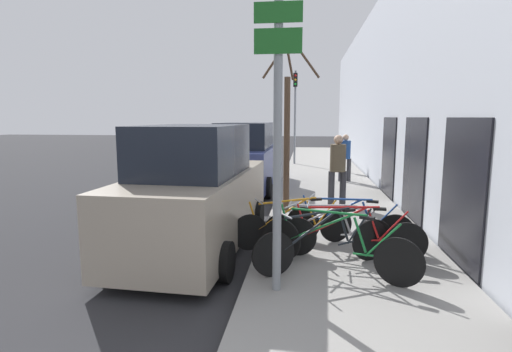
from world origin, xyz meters
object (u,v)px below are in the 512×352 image
at_px(bicycle_1, 324,243).
at_px(bicycle_5, 348,225).
at_px(parked_car_0, 196,194).
at_px(bicycle_4, 294,225).
at_px(signpost, 278,135).
at_px(pedestrian_far, 345,154).
at_px(bicycle_2, 351,236).
at_px(pedestrian_near, 338,165).
at_px(bicycle_3, 327,231).
at_px(street_tree, 287,134).
at_px(parked_car_1, 246,159).
at_px(traffic_light, 295,105).
at_px(bicycle_0, 335,246).

xyz_separation_m(bicycle_1, bicycle_5, (0.46, 1.16, -0.01)).
bearing_deg(parked_car_0, bicycle_4, 0.90).
xyz_separation_m(signpost, pedestrian_far, (1.75, 9.40, -1.10)).
bearing_deg(bicycle_2, pedestrian_near, 2.61).
xyz_separation_m(bicycle_1, parked_car_0, (-2.28, 1.07, 0.50)).
relative_size(bicycle_3, street_tree, 0.51).
relative_size(bicycle_2, pedestrian_far, 1.41).
bearing_deg(bicycle_1, pedestrian_near, -36.61).
height_order(parked_car_1, pedestrian_near, parked_car_1).
relative_size(bicycle_4, traffic_light, 0.47).
bearing_deg(parked_car_1, signpost, -77.52).
height_order(bicycle_4, traffic_light, traffic_light).
distance_m(parked_car_1, pedestrian_far, 3.63).
height_order(bicycle_2, bicycle_5, bicycle_2).
distance_m(bicycle_0, bicycle_4, 1.32).
bearing_deg(bicycle_4, parked_car_1, -7.07).
distance_m(bicycle_1, pedestrian_far, 8.63).
distance_m(bicycle_1, street_tree, 4.16).
height_order(bicycle_3, parked_car_1, parked_car_1).
distance_m(bicycle_1, parked_car_0, 2.57).
xyz_separation_m(signpost, parked_car_1, (-1.64, 8.13, -1.19)).
bearing_deg(bicycle_0, parked_car_1, 44.83).
bearing_deg(bicycle_4, bicycle_1, -177.43).
height_order(signpost, parked_car_0, signpost).
bearing_deg(bicycle_0, street_tree, 39.46).
bearing_deg(bicycle_5, parked_car_0, 105.35).
bearing_deg(parked_car_1, bicycle_5, -64.56).
height_order(parked_car_0, pedestrian_far, parked_car_0).
bearing_deg(bicycle_0, bicycle_4, 55.33).
xyz_separation_m(bicycle_1, pedestrian_near, (0.53, 4.55, 0.67)).
bearing_deg(pedestrian_far, traffic_light, -71.56).
relative_size(bicycle_3, parked_car_1, 0.46).
relative_size(parked_car_1, pedestrian_far, 2.79).
distance_m(signpost, bicycle_3, 2.48).
height_order(bicycle_2, traffic_light, traffic_light).
bearing_deg(street_tree, bicycle_5, -65.19).
bearing_deg(signpost, parked_car_0, 130.05).
bearing_deg(pedestrian_far, pedestrian_near, 79.99).
xyz_separation_m(bicycle_1, parked_car_1, (-2.31, 7.27, 0.49)).
relative_size(bicycle_2, parked_car_0, 0.51).
bearing_deg(traffic_light, pedestrian_near, -81.47).
relative_size(signpost, pedestrian_far, 2.26).
distance_m(bicycle_0, street_tree, 4.33).
xyz_separation_m(bicycle_3, parked_car_0, (-2.36, 0.28, 0.53)).
bearing_deg(pedestrian_near, bicycle_1, 68.07).
bearing_deg(bicycle_2, bicycle_1, 139.93).
relative_size(bicycle_2, bicycle_4, 1.13).
relative_size(parked_car_0, street_tree, 1.11).
bearing_deg(pedestrian_near, street_tree, 14.80).
distance_m(parked_car_0, pedestrian_far, 8.20).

